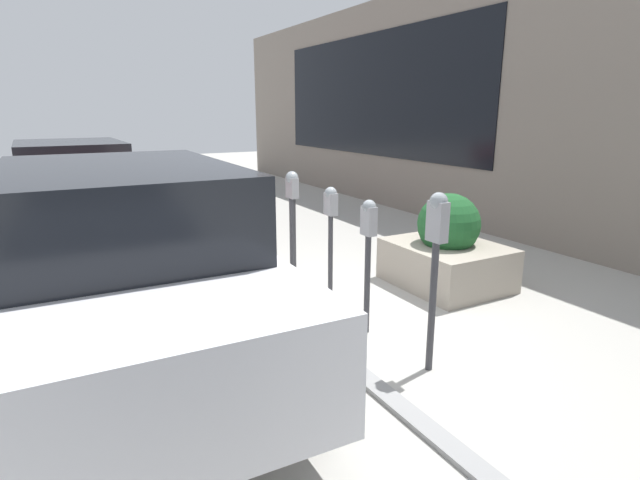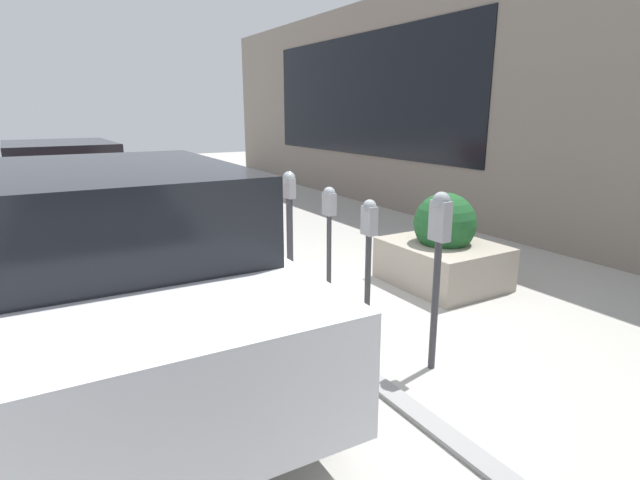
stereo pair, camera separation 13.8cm
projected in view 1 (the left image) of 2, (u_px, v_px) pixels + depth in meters
The scene contains 10 objects.
ground_plane at pixel (309, 326), 4.88m from camera, with size 40.00×40.00×0.00m, color #ADAAA3.
curb_strip at pixel (301, 326), 4.83m from camera, with size 24.50×0.16×0.04m.
building_facade at pixel (615, 102), 6.42m from camera, with size 24.50×0.17×4.28m.
parking_meter_nearest at pixel (436, 246), 3.81m from camera, with size 0.16×0.14×1.46m.
parking_meter_second at pixel (368, 241), 4.53m from camera, with size 0.15×0.12×1.28m.
parking_meter_middle at pixel (331, 220), 5.19m from camera, with size 0.15×0.13×1.29m.
parking_meter_fourth at pixel (292, 212), 5.83m from camera, with size 0.17×0.15×1.37m.
planter_box at pixel (447, 251), 5.92m from camera, with size 1.31×1.10×1.11m.
parked_car_middle at pixel (123, 262), 4.00m from camera, with size 4.55×1.90×1.66m.
parked_car_rear at pixel (74, 185), 8.35m from camera, with size 4.18×1.86×1.55m.
Camera 1 is at (-4.00, 2.08, 2.05)m, focal length 28.00 mm.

